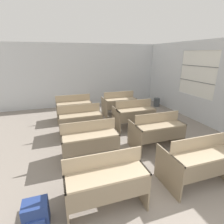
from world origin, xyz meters
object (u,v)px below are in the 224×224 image
(bench_front_right, at_px, (197,160))
(bench_third_left, at_px, (80,120))
(bench_third_right, at_px, (134,114))
(schoolbag, at_px, (36,214))
(wastepaper_bin, at_px, (157,102))
(bench_second_right, at_px, (157,130))
(bench_back_right, at_px, (119,103))
(bench_front_left, at_px, (104,180))
(bench_back_left, at_px, (74,107))
(bench_second_left, at_px, (89,140))

(bench_front_right, height_order, bench_third_left, same)
(bench_third_right, distance_m, schoolbag, 3.81)
(bench_front_right, xyz_separation_m, wastepaper_bin, (2.03, 4.55, -0.28))
(bench_second_right, bearing_deg, wastepaper_bin, 57.71)
(bench_third_left, xyz_separation_m, bench_back_right, (1.70, 1.32, 0.00))
(bench_front_left, distance_m, bench_second_right, 2.16)
(bench_front_right, bearing_deg, bench_third_left, 122.44)
(bench_front_left, xyz_separation_m, bench_back_left, (-0.00, 3.95, 0.00))
(bench_second_left, distance_m, wastepaper_bin, 4.92)
(bench_front_right, height_order, bench_back_left, same)
(bench_third_left, height_order, bench_back_right, same)
(bench_second_left, height_order, bench_third_right, same)
(bench_front_left, height_order, bench_third_left, same)
(bench_front_right, bearing_deg, schoolbag, -179.74)
(bench_third_left, bearing_deg, bench_front_left, -90.51)
(bench_front_right, bearing_deg, bench_third_right, 90.19)
(bench_third_right, bearing_deg, bench_third_left, 179.27)
(bench_front_right, distance_m, bench_back_left, 4.33)
(bench_back_left, relative_size, bench_back_right, 1.00)
(bench_back_right, bearing_deg, bench_front_left, -113.43)
(bench_front_left, relative_size, bench_second_right, 1.00)
(bench_back_right, xyz_separation_m, schoolbag, (-2.71, -4.00, -0.28))
(bench_third_right, height_order, bench_back_left, same)
(bench_front_right, xyz_separation_m, bench_back_left, (-1.73, 3.98, 0.00))
(bench_second_left, bearing_deg, bench_second_right, 0.01)
(bench_back_right, distance_m, wastepaper_bin, 2.13)
(bench_back_right, bearing_deg, bench_second_left, -122.45)
(bench_third_left, bearing_deg, schoolbag, -110.66)
(bench_front_right, height_order, bench_third_right, same)
(bench_front_left, xyz_separation_m, bench_third_right, (1.71, 2.63, 0.00))
(bench_back_right, bearing_deg, bench_third_right, -90.18)
(bench_front_right, relative_size, bench_third_right, 1.00)
(bench_back_left, bearing_deg, bench_second_right, -56.84)
(bench_second_right, distance_m, bench_back_left, 3.15)
(bench_second_right, relative_size, bench_back_left, 1.00)
(bench_front_right, height_order, bench_second_right, same)
(bench_second_left, relative_size, bench_third_right, 1.00)
(bench_second_left, xyz_separation_m, bench_third_left, (-0.01, 1.34, 0.00))
(bench_second_right, height_order, bench_back_left, same)
(schoolbag, bearing_deg, bench_back_right, 55.93)
(wastepaper_bin, height_order, schoolbag, wastepaper_bin)
(bench_front_left, distance_m, bench_front_right, 1.72)
(bench_third_left, relative_size, wastepaper_bin, 3.17)
(bench_back_left, bearing_deg, schoolbag, -103.90)
(bench_back_left, xyz_separation_m, bench_back_right, (1.72, 0.02, 0.00))
(bench_front_left, xyz_separation_m, bench_second_left, (0.03, 1.31, 0.00))
(bench_second_left, height_order, wastepaper_bin, bench_second_left)
(bench_second_left, distance_m, bench_third_right, 2.14)
(bench_front_left, distance_m, wastepaper_bin, 5.88)
(bench_front_left, distance_m, schoolbag, 1.03)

